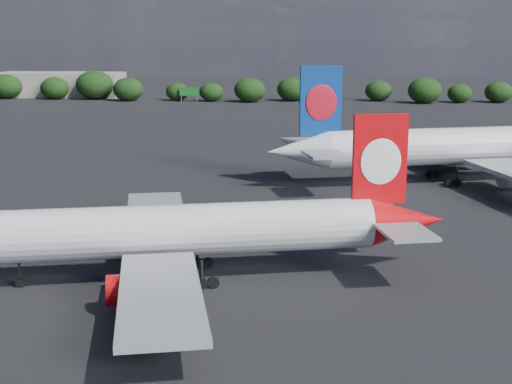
{
  "coord_description": "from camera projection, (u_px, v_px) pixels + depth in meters",
  "views": [
    {
      "loc": [
        20.55,
        -45.29,
        20.78
      ],
      "look_at": [
        16.0,
        12.0,
        8.0
      ],
      "focal_mm": 50.0,
      "sensor_mm": 36.0,
      "label": 1
    }
  ],
  "objects": [
    {
      "name": "billboard_yellow",
      "position": [
        286.0,
        88.0,
        225.51
      ],
      "size": [
        5.0,
        0.3,
        5.5
      ],
      "color": "yellow",
      "rests_on": "ground"
    },
    {
      "name": "china_southern_airliner",
      "position": [
        450.0,
        147.0,
        100.91
      ],
      "size": [
        50.35,
        48.25,
        16.67
      ],
      "color": "silver",
      "rests_on": "ground"
    },
    {
      "name": "qantas_airliner",
      "position": [
        196.0,
        231.0,
        61.01
      ],
      "size": [
        42.76,
        40.91,
        14.06
      ],
      "color": "silver",
      "rests_on": "ground"
    },
    {
      "name": "horizon_treeline",
      "position": [
        248.0,
        89.0,
        224.46
      ],
      "size": [
        204.18,
        15.27,
        9.28
      ],
      "color": "black",
      "rests_on": "ground"
    },
    {
      "name": "highway_sign",
      "position": [
        189.0,
        92.0,
        222.15
      ],
      "size": [
        6.0,
        0.3,
        4.5
      ],
      "color": "#146521",
      "rests_on": "ground"
    },
    {
      "name": "terminal_building",
      "position": [
        60.0,
        85.0,
        241.16
      ],
      "size": [
        42.0,
        16.0,
        8.0
      ],
      "color": "gray",
      "rests_on": "ground"
    },
    {
      "name": "ground",
      "position": [
        176.0,
        173.0,
        108.56
      ],
      "size": [
        500.0,
        500.0,
        0.0
      ],
      "primitive_type": "plane",
      "color": "black",
      "rests_on": "ground"
    }
  ]
}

